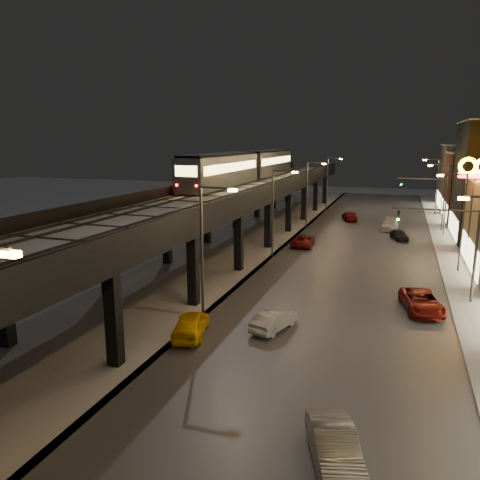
% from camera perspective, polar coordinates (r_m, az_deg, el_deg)
% --- Properties ---
extents(ground, '(220.00, 220.00, 0.00)m').
position_cam_1_polar(ground, '(22.20, -17.17, -20.82)').
color(ground, silver).
extents(road_surface, '(17.00, 120.00, 0.06)m').
position_cam_1_polar(road_surface, '(51.32, 13.99, -1.66)').
color(road_surface, '#46474D').
rests_on(road_surface, ground).
extents(sidewalk_right, '(4.00, 120.00, 0.14)m').
position_cam_1_polar(sidewalk_right, '(51.49, 25.14, -2.37)').
color(sidewalk_right, '#9FA1A8').
rests_on(sidewalk_right, ground).
extents(under_viaduct_pavement, '(11.00, 120.00, 0.06)m').
position_cam_1_polar(under_viaduct_pavement, '(54.10, -0.38, -0.60)').
color(under_viaduct_pavement, '#9FA1A8').
rests_on(under_viaduct_pavement, ground).
extents(elevated_viaduct, '(9.00, 100.00, 6.30)m').
position_cam_1_polar(elevated_viaduct, '(50.21, -1.59, 4.89)').
color(elevated_viaduct, black).
rests_on(elevated_viaduct, ground).
extents(viaduct_trackbed, '(8.40, 100.00, 0.32)m').
position_cam_1_polar(viaduct_trackbed, '(50.25, -1.55, 5.77)').
color(viaduct_trackbed, '#B2B7C1').
rests_on(viaduct_trackbed, elevated_viaduct).
extents(viaduct_parapet_streetside, '(0.30, 100.00, 1.10)m').
position_cam_1_polar(viaduct_parapet_streetside, '(48.87, 3.28, 6.13)').
color(viaduct_parapet_streetside, black).
rests_on(viaduct_parapet_streetside, elevated_viaduct).
extents(viaduct_parapet_far, '(0.30, 100.00, 1.10)m').
position_cam_1_polar(viaduct_parapet_far, '(51.90, -6.06, 6.43)').
color(viaduct_parapet_far, black).
rests_on(viaduct_parapet_far, elevated_viaduct).
extents(building_f, '(12.20, 16.20, 11.16)m').
position_cam_1_polar(building_f, '(91.83, 27.00, 6.81)').
color(building_f, '#38383A').
rests_on(building_f, ground).
extents(streetlight_left_1, '(2.57, 0.28, 9.00)m').
position_cam_1_polar(streetlight_left_1, '(30.98, -4.22, -0.34)').
color(streetlight_left_1, '#38383A').
rests_on(streetlight_left_1, ground).
extents(streetlight_left_2, '(2.57, 0.28, 9.00)m').
position_cam_1_polar(streetlight_left_2, '(47.78, 4.34, 4.03)').
color(streetlight_left_2, '#38383A').
rests_on(streetlight_left_2, ground).
extents(streetlight_right_2, '(2.56, 0.28, 9.00)m').
position_cam_1_polar(streetlight_right_2, '(46.53, 25.24, 2.70)').
color(streetlight_right_2, '#38383A').
rests_on(streetlight_right_2, ground).
extents(streetlight_left_3, '(2.57, 0.28, 9.00)m').
position_cam_1_polar(streetlight_left_3, '(65.23, 8.41, 6.07)').
color(streetlight_left_3, '#38383A').
rests_on(streetlight_left_3, ground).
extents(streetlight_right_3, '(2.56, 0.28, 9.00)m').
position_cam_1_polar(streetlight_right_3, '(64.32, 23.65, 5.11)').
color(streetlight_right_3, '#38383A').
rests_on(streetlight_right_3, ground).
extents(streetlight_left_4, '(2.57, 0.28, 9.00)m').
position_cam_1_polar(streetlight_left_4, '(82.92, 10.77, 7.24)').
color(streetlight_left_4, '#38383A').
rests_on(streetlight_left_4, ground).
extents(streetlight_right_4, '(2.56, 0.28, 9.00)m').
position_cam_1_polar(streetlight_right_4, '(82.20, 22.75, 6.48)').
color(streetlight_right_4, '#38383A').
rests_on(streetlight_right_4, ground).
extents(traffic_light_rig_a, '(6.10, 0.34, 7.00)m').
position_cam_1_polar(traffic_light_rig_a, '(37.74, 25.14, -0.37)').
color(traffic_light_rig_a, '#38383A').
rests_on(traffic_light_rig_a, ground).
extents(traffic_light_rig_b, '(6.10, 0.34, 7.00)m').
position_cam_1_polar(traffic_light_rig_b, '(67.31, 22.66, 4.83)').
color(traffic_light_rig_b, '#38383A').
rests_on(traffic_light_rig_b, ground).
extents(subway_train, '(3.17, 39.00, 3.79)m').
position_cam_1_polar(subway_train, '(64.62, 0.95, 9.05)').
color(subway_train, gray).
rests_on(subway_train, viaduct_trackbed).
extents(car_taxi, '(2.75, 4.71, 1.51)m').
position_cam_1_polar(car_taxi, '(29.35, -5.99, -10.26)').
color(car_taxi, '#EDAF04').
rests_on(car_taxi, ground).
extents(car_near_white, '(2.41, 4.21, 1.31)m').
position_cam_1_polar(car_near_white, '(30.22, 4.19, -9.75)').
color(car_near_white, '#A5A7AC').
rests_on(car_near_white, ground).
extents(car_mid_silver, '(2.41, 4.88, 1.33)m').
position_cam_1_polar(car_mid_silver, '(53.74, 7.70, -0.10)').
color(car_mid_silver, maroon).
rests_on(car_mid_silver, ground).
extents(car_mid_dark, '(2.96, 4.87, 1.32)m').
position_cam_1_polar(car_mid_dark, '(72.57, 13.23, 2.83)').
color(car_mid_dark, '#6C090B').
rests_on(car_mid_dark, ground).
extents(car_onc_silver, '(3.00, 4.76, 1.48)m').
position_cam_1_polar(car_onc_silver, '(19.11, 11.44, -23.79)').
color(car_onc_silver, slate).
rests_on(car_onc_silver, ground).
extents(car_onc_dark, '(3.36, 5.52, 1.43)m').
position_cam_1_polar(car_onc_dark, '(35.51, 21.29, -7.11)').
color(car_onc_dark, maroon).
rests_on(car_onc_dark, ground).
extents(car_onc_white, '(2.30, 5.06, 1.44)m').
position_cam_1_polar(car_onc_white, '(66.19, 17.82, 1.76)').
color(car_onc_white, silver).
rests_on(car_onc_white, ground).
extents(car_onc_red, '(2.56, 3.94, 1.25)m').
position_cam_1_polar(car_onc_red, '(59.85, 18.83, 0.56)').
color(car_onc_red, black).
rests_on(car_onc_red, ground).
extents(sign_mcdonalds, '(3.07, 0.79, 10.34)m').
position_cam_1_polar(sign_mcdonalds, '(49.19, 26.72, 6.80)').
color(sign_mcdonalds, '#38383A').
rests_on(sign_mcdonalds, ground).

